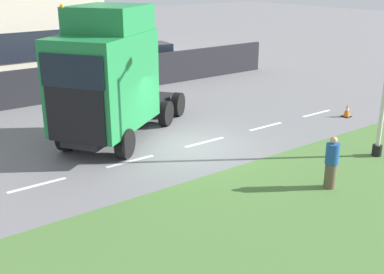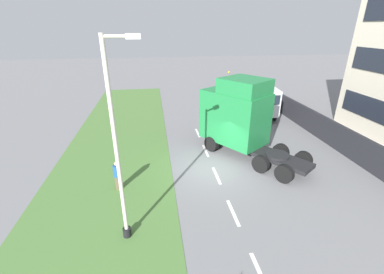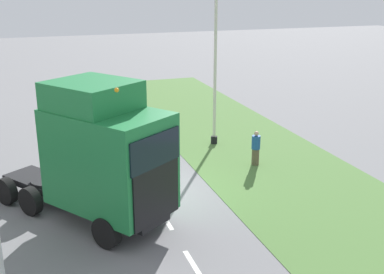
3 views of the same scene
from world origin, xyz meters
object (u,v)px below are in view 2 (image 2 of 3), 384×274
at_px(lamp_post, 120,159).
at_px(pedestrian, 118,176).
at_px(lorry_cab, 238,116).
at_px(flatbed_truck, 263,103).

bearing_deg(lamp_post, pedestrian, 102.43).
height_order(lamp_post, pedestrian, lamp_post).
height_order(lorry_cab, lamp_post, lamp_post).
relative_size(lamp_post, pedestrian, 4.77).
bearing_deg(lamp_post, lorry_cab, 45.79).
bearing_deg(flatbed_truck, lamp_post, 56.52).
xyz_separation_m(lamp_post, pedestrian, (-0.75, 3.42, -2.77)).
distance_m(lorry_cab, lamp_post, 9.52).
height_order(flatbed_truck, lamp_post, lamp_post).
height_order(flatbed_truck, pedestrian, flatbed_truck).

